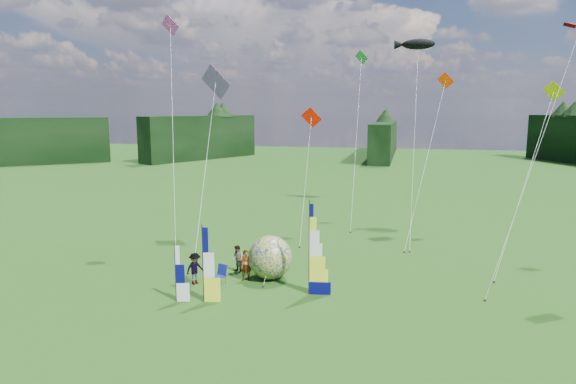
% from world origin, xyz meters
% --- Properties ---
extents(ground, '(220.00, 220.00, 0.00)m').
position_xyz_m(ground, '(0.00, 0.00, 0.00)').
color(ground, '#345818').
rests_on(ground, ground).
extents(treeline_ring, '(210.00, 210.00, 8.00)m').
position_xyz_m(treeline_ring, '(0.00, 0.00, 4.00)').
color(treeline_ring, black).
rests_on(treeline_ring, ground).
extents(feather_banner_main, '(1.35, 0.31, 4.98)m').
position_xyz_m(feather_banner_main, '(0.24, 3.64, 2.49)').
color(feather_banner_main, '#060852').
rests_on(feather_banner_main, ground).
extents(side_banner_left, '(1.09, 0.33, 3.97)m').
position_xyz_m(side_banner_left, '(-4.84, 1.30, 1.99)').
color(side_banner_left, yellow).
rests_on(side_banner_left, ground).
extents(side_banner_far, '(0.90, 0.29, 3.00)m').
position_xyz_m(side_banner_far, '(-6.25, 1.02, 1.50)').
color(side_banner_far, white).
rests_on(side_banner_far, ground).
extents(bol_inflatable, '(3.41, 3.41, 2.58)m').
position_xyz_m(bol_inflatable, '(-2.48, 5.70, 1.29)').
color(bol_inflatable, '#000C7D').
rests_on(bol_inflatable, ground).
extents(spectator_a, '(0.77, 0.66, 1.80)m').
position_xyz_m(spectator_a, '(-3.76, 5.09, 0.90)').
color(spectator_a, '#66594C').
rests_on(spectator_a, ground).
extents(spectator_b, '(0.88, 0.81, 1.66)m').
position_xyz_m(spectator_b, '(-4.74, 6.40, 0.83)').
color(spectator_b, '#66594C').
rests_on(spectator_b, ground).
extents(spectator_c, '(1.00, 1.23, 1.83)m').
position_xyz_m(spectator_c, '(-6.40, 3.79, 0.91)').
color(spectator_c, '#66594C').
rests_on(spectator_c, ground).
extents(spectator_d, '(1.08, 1.01, 1.79)m').
position_xyz_m(spectator_d, '(-3.47, 7.52, 0.90)').
color(spectator_d, '#66594C').
rests_on(spectator_d, ground).
extents(camp_chair, '(0.82, 0.82, 1.14)m').
position_xyz_m(camp_chair, '(-5.03, 4.04, 0.57)').
color(camp_chair, navy).
rests_on(camp_chair, ground).
extents(kite_whale, '(6.27, 16.70, 17.23)m').
position_xyz_m(kite_whale, '(5.58, 19.88, 8.62)').
color(kite_whale, black).
rests_on(kite_whale, ground).
extents(kite_rainbow_delta, '(10.12, 14.79, 14.38)m').
position_xyz_m(kite_rainbow_delta, '(-9.22, 12.67, 7.19)').
color(kite_rainbow_delta, '#D42B44').
rests_on(kite_rainbow_delta, ground).
extents(kite_parafoil, '(10.78, 10.70, 16.07)m').
position_xyz_m(kite_parafoil, '(11.69, 7.08, 8.03)').
color(kite_parafoil, '#A20400').
rests_on(kite_parafoil, ground).
extents(small_kite_red, '(4.40, 9.41, 10.60)m').
position_xyz_m(small_kite_red, '(-2.42, 15.88, 5.30)').
color(small_kite_red, '#EB1300').
rests_on(small_kite_red, ground).
extents(small_kite_orange, '(6.26, 11.98, 13.33)m').
position_xyz_m(small_kite_orange, '(6.53, 17.80, 6.66)').
color(small_kite_orange, '#DF3600').
rests_on(small_kite_orange, ground).
extents(small_kite_yellow, '(8.00, 11.08, 12.20)m').
position_xyz_m(small_kite_yellow, '(12.39, 11.95, 6.10)').
color(small_kite_yellow, '#DEE300').
rests_on(small_kite_yellow, ground).
extents(small_kite_pink, '(7.73, 10.86, 17.09)m').
position_xyz_m(small_kite_pink, '(-10.14, 9.27, 8.54)').
color(small_kite_pink, '#EE48BB').
rests_on(small_kite_pink, ground).
extents(small_kite_green, '(6.75, 11.73, 15.82)m').
position_xyz_m(small_kite_green, '(0.68, 22.82, 7.91)').
color(small_kite_green, green).
rests_on(small_kite_green, ground).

